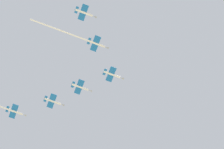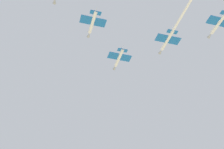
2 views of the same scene
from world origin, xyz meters
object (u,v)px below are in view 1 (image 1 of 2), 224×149
jet_port_outer (53,101)px  jet_center_rear (2,107)px  jet_port_inner (81,87)px  jet_lead (112,75)px  jet_starboard_inner (79,37)px  jet_starboard_outer (85,13)px

jet_port_outer → jet_center_rear: bearing=-117.0°
jet_port_inner → jet_center_rear: jet_port_inner is taller
jet_lead → jet_starboard_inner: 28.62m
jet_starboard_inner → jet_center_rear: (-61.43, 6.40, 0.62)m
jet_port_inner → jet_port_outer: size_ratio=1.00×
jet_port_inner → jet_center_rear: 47.71m
jet_starboard_outer → jet_center_rear: bearing=-158.6°
jet_starboard_inner → jet_starboard_outer: 13.80m
jet_starboard_inner → jet_center_rear: size_ratio=1.17×
jet_lead → jet_port_outer: size_ratio=1.00×
jet_port_outer → jet_starboard_outer: 54.89m
jet_starboard_inner → jet_center_rear: 61.76m
jet_port_inner → jet_starboard_inner: 29.49m
jet_lead → jet_port_outer: jet_port_outer is taller
jet_lead → jet_starboard_outer: bearing=-44.0°
jet_lead → jet_starboard_outer: (8.40, -37.24, -0.36)m
jet_port_outer → jet_center_rear: 30.19m
jet_lead → jet_center_rear: size_ratio=0.35×
jet_lead → jet_port_outer: bearing=-136.0°
jet_starboard_inner → jet_starboard_outer: bearing=-6.0°
jet_port_inner → jet_port_outer: 18.32m
jet_starboard_outer → jet_center_rear: size_ratio=0.35×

